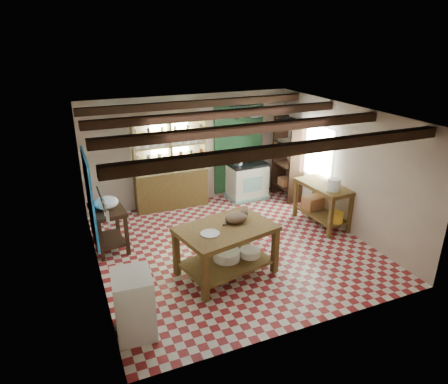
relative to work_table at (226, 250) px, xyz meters
name	(u,v)px	position (x,y,z in m)	size (l,w,h in m)	color
floor	(233,247)	(0.48, 0.78, -0.45)	(5.00, 5.00, 0.02)	maroon
ceiling	(234,114)	(0.48, 0.78, 2.16)	(5.00, 5.00, 0.02)	#47464B
wall_back	(190,150)	(0.48, 3.28, 0.86)	(5.00, 0.04, 2.60)	#C2B19C
wall_front	(312,248)	(0.48, -1.72, 0.86)	(5.00, 0.04, 2.60)	#C2B19C
wall_left	(92,206)	(-2.02, 0.78, 0.86)	(0.04, 5.00, 2.60)	#C2B19C
wall_right	(344,168)	(2.98, 0.78, 0.86)	(0.04, 5.00, 2.60)	#C2B19C
ceiling_beams	(234,121)	(0.48, 0.78, 2.04)	(5.00, 3.80, 0.15)	#311C11
blue_wall_patch	(90,198)	(-1.99, 1.68, 0.66)	(0.04, 1.40, 1.60)	#1971BC
green_wall_patch	(239,147)	(1.73, 3.25, 0.81)	(1.30, 0.04, 2.30)	#1B4424
window_back	(169,136)	(-0.02, 3.26, 1.26)	(0.90, 0.02, 0.80)	white
window_right	(315,151)	(2.96, 1.78, 0.96)	(0.02, 1.30, 1.20)	white
utensil_rail	(102,207)	(-1.96, -0.42, 1.34)	(0.06, 0.90, 0.28)	black
pot_rack	(247,112)	(1.73, 2.83, 1.74)	(0.86, 0.12, 0.36)	black
shelving_unit	(170,163)	(-0.07, 3.09, 0.66)	(1.70, 0.34, 2.20)	#CEB877
tall_rack	(288,159)	(2.76, 2.58, 0.56)	(0.40, 0.86, 2.00)	#311C11
work_table	(226,250)	(0.00, 0.00, 0.00)	(1.57, 1.05, 0.89)	brown
stove	(247,180)	(1.83, 2.93, 0.01)	(0.94, 0.63, 0.92)	beige
prep_table	(109,229)	(-1.72, 1.63, -0.02)	(0.58, 0.85, 0.86)	#311C11
white_cabinet	(134,304)	(-1.74, -0.86, 0.02)	(0.52, 0.62, 0.93)	white
right_counter	(322,204)	(2.66, 0.95, 0.01)	(0.64, 1.28, 0.92)	brown
cat	(236,218)	(0.23, 0.10, 0.53)	(0.39, 0.30, 0.18)	#7D6349
steel_tray	(210,234)	(-0.33, -0.12, 0.45)	(0.32, 0.32, 0.02)	#B3B2BA
basin_large	(227,255)	(0.04, 0.06, -0.13)	(0.47, 0.47, 0.16)	white
basin_small	(250,253)	(0.46, 0.00, -0.15)	(0.36, 0.36, 0.13)	white
kettle_left	(239,160)	(1.58, 2.92, 0.59)	(0.20, 0.20, 0.23)	#B3B2BA
kettle_right	(251,159)	(1.93, 2.93, 0.57)	(0.15, 0.15, 0.19)	black
enamel_bowl	(106,203)	(-1.72, 1.63, 0.53)	(0.45, 0.45, 0.23)	white
white_bucket	(334,185)	(2.64, 0.60, 0.60)	(0.25, 0.25, 0.25)	white
wicker_basket	(313,203)	(2.64, 1.25, -0.06)	(0.40, 0.32, 0.28)	#A66B43
yellow_tub	(336,217)	(2.69, 0.50, -0.09)	(0.29, 0.29, 0.22)	gold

